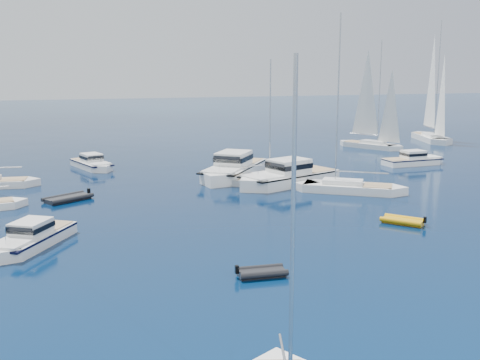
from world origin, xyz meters
name	(u,v)px	position (x,y,z in m)	size (l,w,h in m)	color
ground	(411,343)	(0.00, 0.00, 0.00)	(400.00, 400.00, 0.00)	navy
motor_cruiser_left	(31,247)	(-16.06, 19.00, 0.00)	(2.57, 8.40, 2.20)	silver
motor_cruiser_centre	(287,185)	(7.48, 32.79, 0.00)	(3.83, 12.51, 3.28)	white
motor_cruiser_far_r	(414,165)	(26.62, 39.44, 0.00)	(2.60, 8.49, 2.23)	white
motor_cruiser_distant	(233,177)	(3.46, 38.28, 0.00)	(4.03, 13.18, 3.46)	white
motor_cruiser_horizon	(93,168)	(-10.55, 48.25, 0.00)	(2.57, 8.41, 2.21)	white
sailboat_mid_r	(347,192)	(11.67, 27.96, 0.00)	(3.00, 11.53, 16.95)	white
sailboat_centre	(263,182)	(5.74, 35.02, 0.00)	(2.27, 8.71, 12.81)	white
sailboat_sails_r	(370,148)	(29.05, 54.02, 0.00)	(2.81, 10.82, 15.90)	silver
sailboat_sails_far	(431,141)	(42.46, 58.42, 0.00)	(3.41, 13.10, 19.25)	white
tender_yellow	(403,224)	(10.37, 16.69, 0.00)	(1.83, 3.26, 0.95)	#D8990C
tender_grey_near	(262,276)	(-3.41, 9.41, 0.00)	(1.66, 2.89, 0.95)	black
tender_grey_far	(68,200)	(-13.53, 32.08, 0.00)	(2.32, 4.35, 0.95)	black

